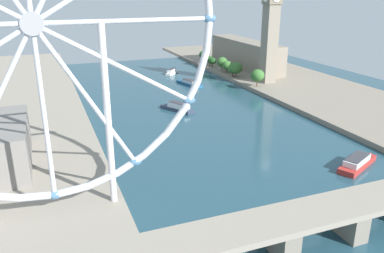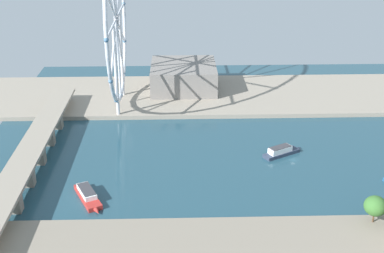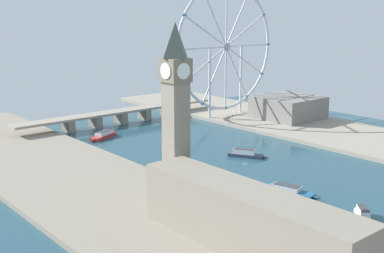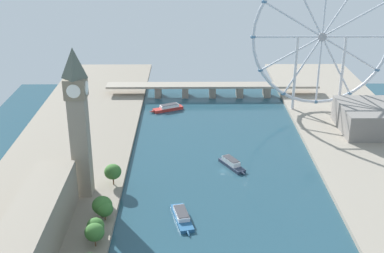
{
  "view_description": "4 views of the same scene",
  "coord_description": "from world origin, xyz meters",
  "px_view_note": "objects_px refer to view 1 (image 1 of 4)",
  "views": [
    {
      "loc": [
        88.32,
        242.3,
        77.57
      ],
      "look_at": [
        23.21,
        75.23,
        13.8
      ],
      "focal_mm": 36.51,
      "sensor_mm": 36.0,
      "label": 1
    },
    {
      "loc": [
        -280.91,
        70.01,
        147.33
      ],
      "look_at": [
        21.56,
        61.09,
        13.51
      ],
      "focal_mm": 48.87,
      "sensor_mm": 36.0,
      "label": 2
    },
    {
      "loc": [
        -243.34,
        -232.16,
        99.88
      ],
      "look_at": [
        12.95,
        71.68,
        9.63
      ],
      "focal_mm": 47.68,
      "sensor_mm": 36.0,
      "label": 3
    },
    {
      "loc": [
        -23.53,
        -314.05,
        162.83
      ],
      "look_at": [
        -20.42,
        64.08,
        6.5
      ],
      "focal_mm": 48.19,
      "sensor_mm": 36.0,
      "label": 4
    }
  ],
  "objects_px": {
    "river_bridge": "(348,211)",
    "tour_boat_1": "(189,83)",
    "ferris_wheel": "(32,26)",
    "tour_boat_0": "(172,72)",
    "clock_tower": "(271,23)",
    "tour_boat_3": "(177,107)",
    "parliament_block": "(245,54)",
    "tour_boat_2": "(358,162)"
  },
  "relations": [
    {
      "from": "parliament_block",
      "to": "tour_boat_3",
      "type": "height_order",
      "value": "parliament_block"
    },
    {
      "from": "ferris_wheel",
      "to": "tour_boat_1",
      "type": "xyz_separation_m",
      "value": [
        -116.58,
        -173.11,
        -65.06
      ]
    },
    {
      "from": "river_bridge",
      "to": "tour_boat_1",
      "type": "relative_size",
      "value": 5.92
    },
    {
      "from": "parliament_block",
      "to": "tour_boat_1",
      "type": "height_order",
      "value": "parliament_block"
    },
    {
      "from": "parliament_block",
      "to": "river_bridge",
      "type": "xyz_separation_m",
      "value": [
        100.65,
        254.97,
        -7.82
      ]
    },
    {
      "from": "tour_boat_3",
      "to": "tour_boat_0",
      "type": "bearing_deg",
      "value": -46.07
    },
    {
      "from": "ferris_wheel",
      "to": "river_bridge",
      "type": "bearing_deg",
      "value": 153.69
    },
    {
      "from": "parliament_block",
      "to": "tour_boat_1",
      "type": "relative_size",
      "value": 3.22
    },
    {
      "from": "tour_boat_0",
      "to": "clock_tower",
      "type": "bearing_deg",
      "value": -96.14
    },
    {
      "from": "tour_boat_2",
      "to": "tour_boat_3",
      "type": "bearing_deg",
      "value": 87.66
    },
    {
      "from": "clock_tower",
      "to": "river_bridge",
      "type": "xyz_separation_m",
      "value": [
        87.48,
        191.85,
        -42.29
      ]
    },
    {
      "from": "tour_boat_0",
      "to": "tour_boat_3",
      "type": "distance_m",
      "value": 118.23
    },
    {
      "from": "parliament_block",
      "to": "ferris_wheel",
      "type": "relative_size",
      "value": 0.89
    },
    {
      "from": "clock_tower",
      "to": "tour_boat_0",
      "type": "distance_m",
      "value": 105.86
    },
    {
      "from": "clock_tower",
      "to": "tour_boat_2",
      "type": "relative_size",
      "value": 2.99
    },
    {
      "from": "parliament_block",
      "to": "ferris_wheel",
      "type": "height_order",
      "value": "ferris_wheel"
    },
    {
      "from": "clock_tower",
      "to": "parliament_block",
      "type": "relative_size",
      "value": 0.83
    },
    {
      "from": "tour_boat_0",
      "to": "tour_boat_3",
      "type": "relative_size",
      "value": 0.65
    },
    {
      "from": "river_bridge",
      "to": "tour_boat_1",
      "type": "xyz_separation_m",
      "value": [
        -27.25,
        -217.28,
        -6.62
      ]
    },
    {
      "from": "clock_tower",
      "to": "river_bridge",
      "type": "height_order",
      "value": "clock_tower"
    },
    {
      "from": "river_bridge",
      "to": "tour_boat_3",
      "type": "relative_size",
      "value": 7.47
    },
    {
      "from": "tour_boat_0",
      "to": "tour_boat_2",
      "type": "xyz_separation_m",
      "value": [
        -14.32,
        225.28,
        0.02
      ]
    },
    {
      "from": "ferris_wheel",
      "to": "tour_boat_0",
      "type": "relative_size",
      "value": 6.99
    },
    {
      "from": "ferris_wheel",
      "to": "tour_boat_0",
      "type": "distance_m",
      "value": 257.26
    },
    {
      "from": "tour_boat_3",
      "to": "river_bridge",
      "type": "bearing_deg",
      "value": 153.25
    },
    {
      "from": "parliament_block",
      "to": "river_bridge",
      "type": "bearing_deg",
      "value": 68.46
    },
    {
      "from": "clock_tower",
      "to": "tour_boat_3",
      "type": "relative_size",
      "value": 3.38
    },
    {
      "from": "ferris_wheel",
      "to": "tour_boat_0",
      "type": "height_order",
      "value": "ferris_wheel"
    },
    {
      "from": "ferris_wheel",
      "to": "tour_boat_1",
      "type": "relative_size",
      "value": 3.63
    },
    {
      "from": "parliament_block",
      "to": "ferris_wheel",
      "type": "xyz_separation_m",
      "value": [
        189.98,
        210.8,
        50.61
      ]
    },
    {
      "from": "clock_tower",
      "to": "ferris_wheel",
      "type": "relative_size",
      "value": 0.74
    },
    {
      "from": "parliament_block",
      "to": "clock_tower",
      "type": "bearing_deg",
      "value": 78.21
    },
    {
      "from": "tour_boat_3",
      "to": "parliament_block",
      "type": "bearing_deg",
      "value": -75.25
    },
    {
      "from": "parliament_block",
      "to": "tour_boat_2",
      "type": "xyz_separation_m",
      "value": [
        59.04,
        216.09,
        -14.05
      ]
    },
    {
      "from": "clock_tower",
      "to": "tour_boat_0",
      "type": "height_order",
      "value": "clock_tower"
    },
    {
      "from": "parliament_block",
      "to": "tour_boat_0",
      "type": "xyz_separation_m",
      "value": [
        73.36,
        -9.19,
        -14.07
      ]
    },
    {
      "from": "parliament_block",
      "to": "ferris_wheel",
      "type": "distance_m",
      "value": 288.26
    },
    {
      "from": "tour_boat_0",
      "to": "tour_boat_3",
      "type": "xyz_separation_m",
      "value": [
        34.07,
        113.21,
        0.21
      ]
    },
    {
      "from": "clock_tower",
      "to": "tour_boat_2",
      "type": "distance_m",
      "value": 166.91
    },
    {
      "from": "tour_boat_0",
      "to": "ferris_wheel",
      "type": "bearing_deg",
      "value": -163.84
    },
    {
      "from": "ferris_wheel",
      "to": "tour_boat_2",
      "type": "relative_size",
      "value": 4.04
    },
    {
      "from": "clock_tower",
      "to": "ferris_wheel",
      "type": "distance_m",
      "value": 230.94
    }
  ]
}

